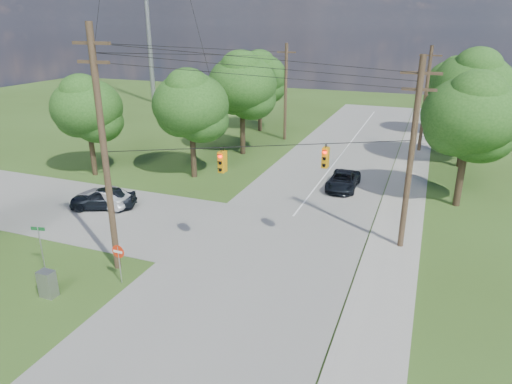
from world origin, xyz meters
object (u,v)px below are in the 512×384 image
at_px(car_cross_dark, 103,198).
at_px(do_not_enter_sign, 119,255).
at_px(pole_ne, 411,154).
at_px(car_main_north, 343,180).
at_px(control_cabinet, 47,284).
at_px(pole_north_e, 425,99).
at_px(pole_north_w, 286,92).
at_px(pole_sw, 104,151).
at_px(car_cross_silver, 104,197).

bearing_deg(car_cross_dark, do_not_enter_sign, 20.68).
height_order(pole_ne, do_not_enter_sign, pole_ne).
xyz_separation_m(car_main_north, do_not_enter_sign, (-7.49, -17.28, 0.84)).
relative_size(pole_ne, do_not_enter_sign, 5.17).
height_order(pole_ne, control_cabinet, pole_ne).
xyz_separation_m(pole_north_e, pole_north_w, (-13.90, 0.00, 0.00)).
xyz_separation_m(pole_sw, do_not_enter_sign, (1.10, -1.17, -4.73)).
bearing_deg(control_cabinet, car_cross_silver, 116.21).
distance_m(pole_north_e, do_not_enter_sign, 33.37).
relative_size(car_main_north, control_cabinet, 3.50).
relative_size(pole_sw, car_cross_dark, 2.76).
relative_size(car_cross_dark, car_main_north, 0.95).
bearing_deg(car_cross_silver, pole_ne, 101.00).
relative_size(car_cross_silver, car_main_north, 0.89).
relative_size(pole_ne, car_cross_silver, 2.58).
height_order(car_cross_silver, car_main_north, car_cross_silver).
relative_size(car_cross_silver, control_cabinet, 3.10).
height_order(pole_sw, pole_north_e, pole_sw).
height_order(pole_sw, car_cross_dark, pole_sw).
relative_size(pole_north_w, car_cross_silver, 2.46).
bearing_deg(pole_ne, pole_north_e, 90.00).
relative_size(pole_ne, car_cross_dark, 2.41).
bearing_deg(pole_sw, pole_north_w, 90.77).
bearing_deg(pole_sw, car_cross_dark, 133.04).
bearing_deg(pole_north_e, car_cross_silver, -130.27).
relative_size(pole_north_w, car_main_north, 2.18).
height_order(pole_north_w, car_cross_silver, pole_north_w).
bearing_deg(pole_north_w, car_main_north, -56.33).
height_order(pole_north_e, do_not_enter_sign, pole_north_e).
bearing_deg(control_cabinet, pole_north_w, 89.27).
bearing_deg(car_cross_dark, pole_sw, 20.66).
relative_size(pole_ne, car_main_north, 2.29).
distance_m(car_cross_dark, control_cabinet, 10.69).
height_order(pole_sw, pole_north_w, pole_sw).
relative_size(pole_north_e, car_cross_dark, 2.30).
bearing_deg(car_main_north, pole_sw, -118.58).
xyz_separation_m(pole_north_e, do_not_enter_sign, (-12.40, -30.77, -3.63)).
bearing_deg(do_not_enter_sign, pole_ne, 36.18).
xyz_separation_m(pole_sw, car_cross_dark, (-5.87, 6.28, -5.45)).
distance_m(pole_north_e, control_cabinet, 36.42).
height_order(pole_sw, control_cabinet, pole_sw).
bearing_deg(pole_sw, control_cabinet, -110.94).
distance_m(pole_sw, pole_ne, 15.51).
height_order(car_main_north, do_not_enter_sign, do_not_enter_sign).
bearing_deg(control_cabinet, car_cross_dark, 116.17).
relative_size(pole_north_e, do_not_enter_sign, 4.92).
height_order(pole_north_w, car_cross_dark, pole_north_w).
bearing_deg(pole_sw, pole_ne, 29.38).
relative_size(pole_sw, car_main_north, 2.62).
relative_size(car_cross_dark, control_cabinet, 3.32).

